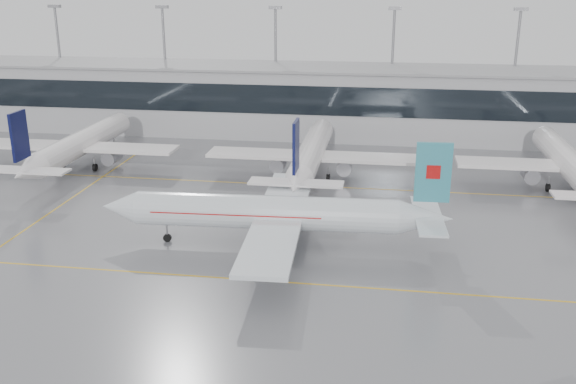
# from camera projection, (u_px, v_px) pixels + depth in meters

# --- Properties ---
(ground) EXTENTS (320.00, 320.00, 0.00)m
(ground) POSITION_uv_depth(u_px,v_px,m) (269.00, 281.00, 60.88)
(ground) COLOR slate
(ground) RESTS_ON ground
(taxi_line_main) EXTENTS (120.00, 0.25, 0.01)m
(taxi_line_main) POSITION_uv_depth(u_px,v_px,m) (269.00, 281.00, 60.88)
(taxi_line_main) COLOR gold
(taxi_line_main) RESTS_ON ground
(taxi_line_north) EXTENTS (120.00, 0.25, 0.01)m
(taxi_line_north) POSITION_uv_depth(u_px,v_px,m) (308.00, 186.00, 89.02)
(taxi_line_north) COLOR gold
(taxi_line_north) RESTS_ON ground
(taxi_line_cross) EXTENTS (0.25, 60.00, 0.01)m
(taxi_line_cross) POSITION_uv_depth(u_px,v_px,m) (52.00, 211.00, 79.28)
(taxi_line_cross) COLOR gold
(taxi_line_cross) RESTS_ON ground
(terminal) EXTENTS (180.00, 15.00, 12.00)m
(terminal) POSITION_uv_depth(u_px,v_px,m) (330.00, 102.00, 117.16)
(terminal) COLOR #A4A4A8
(terminal) RESTS_ON ground
(terminal_glass) EXTENTS (180.00, 0.20, 5.00)m
(terminal_glass) POSITION_uv_depth(u_px,v_px,m) (326.00, 101.00, 109.60)
(terminal_glass) COLOR black
(terminal_glass) RESTS_ON ground
(terminal_roof) EXTENTS (182.00, 16.00, 0.40)m
(terminal_roof) POSITION_uv_depth(u_px,v_px,m) (330.00, 68.00, 115.21)
(terminal_roof) COLOR gray
(terminal_roof) RESTS_ON ground
(light_masts) EXTENTS (156.40, 1.00, 22.60)m
(light_masts) POSITION_uv_depth(u_px,v_px,m) (333.00, 57.00, 120.48)
(light_masts) COLOR gray
(light_masts) RESTS_ON ground
(air_canada_jet) EXTENTS (37.49, 30.27, 11.89)m
(air_canada_jet) POSITION_uv_depth(u_px,v_px,m) (278.00, 213.00, 67.64)
(air_canada_jet) COLOR silver
(air_canada_jet) RESTS_ON ground
(parked_jet_b) EXTENTS (29.64, 36.96, 11.72)m
(parked_jet_b) POSITION_uv_depth(u_px,v_px,m) (80.00, 144.00, 96.37)
(parked_jet_b) COLOR white
(parked_jet_b) RESTS_ON ground
(parked_jet_c) EXTENTS (29.64, 36.96, 11.72)m
(parked_jet_c) POSITION_uv_depth(u_px,v_px,m) (311.00, 153.00, 91.32)
(parked_jet_c) COLOR white
(parked_jet_c) RESTS_ON ground
(parked_jet_d) EXTENTS (29.64, 36.96, 11.72)m
(parked_jet_d) POSITION_uv_depth(u_px,v_px,m) (569.00, 163.00, 86.27)
(parked_jet_d) COLOR white
(parked_jet_d) RESTS_ON ground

